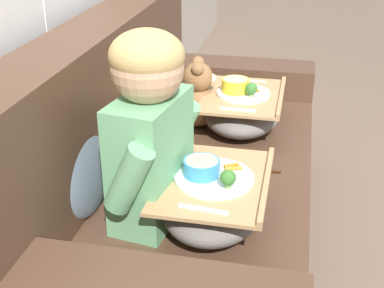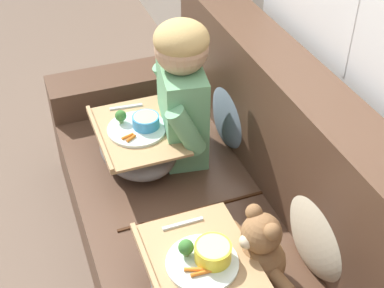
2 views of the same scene
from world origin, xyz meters
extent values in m
plane|color=brown|center=(0.00, 0.00, 0.00)|extent=(14.00, 14.00, 0.00)
cube|color=#4C3323|center=(0.00, 0.00, 0.21)|extent=(1.93, 0.93, 0.42)
cube|color=#4C3323|center=(0.00, 0.35, 0.68)|extent=(1.93, 0.22, 0.52)
cube|color=#4C3323|center=(0.85, 0.00, 0.49)|extent=(0.22, 0.93, 0.15)
cube|color=#32190A|center=(0.00, -0.02, 0.42)|extent=(0.01, 0.67, 0.01)
ellipsoid|color=slate|center=(-0.37, 0.28, 0.59)|extent=(0.37, 0.18, 0.39)
ellipsoid|color=#C1B293|center=(0.37, 0.28, 0.59)|extent=(0.38, 0.18, 0.40)
cube|color=#66A370|center=(-0.37, 0.04, 0.62)|extent=(0.33, 0.21, 0.41)
sphere|color=tan|center=(-0.37, 0.04, 0.92)|extent=(0.21, 0.21, 0.21)
ellipsoid|color=tan|center=(-0.37, 0.04, 0.96)|extent=(0.22, 0.22, 0.15)
cylinder|color=#66A370|center=(-0.55, 0.05, 0.65)|extent=(0.10, 0.17, 0.23)
cylinder|color=#66A370|center=(-0.20, -0.01, 0.65)|extent=(0.10, 0.17, 0.23)
sphere|color=brown|center=(0.37, 0.04, 0.51)|extent=(0.18, 0.18, 0.18)
sphere|color=brown|center=(0.37, 0.04, 0.64)|extent=(0.13, 0.13, 0.13)
sphere|color=brown|center=(0.33, 0.03, 0.69)|extent=(0.05, 0.05, 0.05)
sphere|color=brown|center=(0.42, 0.05, 0.69)|extent=(0.05, 0.05, 0.05)
sphere|color=beige|center=(0.38, -0.02, 0.63)|extent=(0.05, 0.05, 0.05)
sphere|color=black|center=(0.38, -0.03, 0.64)|extent=(0.02, 0.02, 0.02)
cylinder|color=brown|center=(0.26, 0.02, 0.53)|extent=(0.10, 0.06, 0.05)
cylinder|color=brown|center=(0.49, 0.06, 0.53)|extent=(0.10, 0.06, 0.05)
cylinder|color=brown|center=(0.35, -0.06, 0.44)|extent=(0.06, 0.09, 0.05)
cylinder|color=brown|center=(0.43, -0.04, 0.44)|extent=(0.06, 0.09, 0.05)
ellipsoid|color=slate|center=(-0.37, -0.16, 0.49)|extent=(0.43, 0.32, 0.15)
cube|color=tan|center=(-0.37, -0.16, 0.57)|extent=(0.45, 0.33, 0.01)
cube|color=tan|center=(-0.37, -0.32, 0.58)|extent=(0.45, 0.02, 0.02)
cylinder|color=silver|center=(-0.37, -0.16, 0.58)|extent=(0.25, 0.25, 0.01)
cylinder|color=#3889C1|center=(-0.37, -0.12, 0.61)|extent=(0.11, 0.11, 0.05)
cylinder|color=#E5D189|center=(-0.37, -0.12, 0.63)|extent=(0.10, 0.10, 0.01)
sphere|color=#38702D|center=(-0.43, -0.21, 0.62)|extent=(0.05, 0.05, 0.05)
cylinder|color=#7A9E56|center=(-0.43, -0.21, 0.60)|extent=(0.02, 0.02, 0.02)
cylinder|color=orange|center=(-0.32, -0.21, 0.59)|extent=(0.03, 0.05, 0.01)
cylinder|color=orange|center=(-0.30, -0.20, 0.59)|extent=(0.04, 0.05, 0.01)
cube|color=silver|center=(-0.55, -0.16, 0.58)|extent=(0.03, 0.14, 0.01)
ellipsoid|color=slate|center=(0.37, -0.16, 0.49)|extent=(0.44, 0.32, 0.15)
cube|color=tan|center=(0.37, -0.16, 0.57)|extent=(0.46, 0.34, 0.01)
cube|color=tan|center=(0.37, -0.32, 0.58)|extent=(0.46, 0.02, 0.02)
cylinder|color=silver|center=(0.37, -0.16, 0.58)|extent=(0.23, 0.23, 0.01)
cylinder|color=yellow|center=(0.37, -0.13, 0.62)|extent=(0.12, 0.12, 0.06)
cylinder|color=#E5D189|center=(0.37, -0.13, 0.64)|extent=(0.10, 0.10, 0.01)
sphere|color=#38702D|center=(0.33, -0.20, 0.62)|extent=(0.05, 0.05, 0.05)
cylinder|color=#7A9E56|center=(0.33, -0.20, 0.60)|extent=(0.02, 0.02, 0.02)
cylinder|color=orange|center=(0.40, -0.19, 0.59)|extent=(0.04, 0.07, 0.01)
cylinder|color=orange|center=(0.42, -0.18, 0.59)|extent=(0.02, 0.07, 0.01)
cube|color=silver|center=(0.19, -0.16, 0.58)|extent=(0.01, 0.14, 0.01)
cube|color=silver|center=(0.55, -0.16, 0.58)|extent=(0.02, 0.17, 0.01)
camera|label=1|loc=(-1.78, -0.39, 1.39)|focal=50.00mm
camera|label=2|loc=(1.37, -0.56, 1.90)|focal=50.00mm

